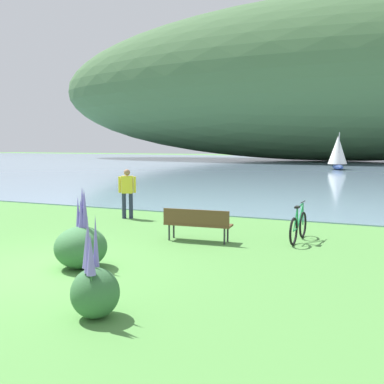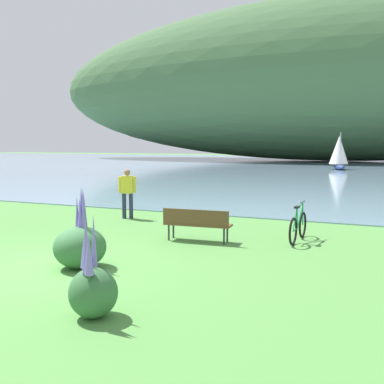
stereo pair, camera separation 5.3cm
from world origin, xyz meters
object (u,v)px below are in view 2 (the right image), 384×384
at_px(person_at_shoreline, 127,190).
at_px(sailboat_far_off, 339,152).
at_px(park_bench_near_camera, 197,222).
at_px(bicycle_leaning_near_bench, 298,227).

bearing_deg(person_at_shoreline, sailboat_far_off, 83.30).
xyz_separation_m(park_bench_near_camera, sailboat_far_off, (0.28, 35.86, 1.24)).
height_order(park_bench_near_camera, bicycle_leaning_near_bench, bicycle_leaning_near_bench).
bearing_deg(park_bench_near_camera, person_at_shoreline, 145.87).
relative_size(park_bench_near_camera, sailboat_far_off, 0.50).
xyz_separation_m(bicycle_leaning_near_bench, person_at_shoreline, (-6.09, 1.37, 0.58)).
bearing_deg(sailboat_far_off, park_bench_near_camera, -90.45).
bearing_deg(person_at_shoreline, park_bench_near_camera, -34.13).
distance_m(bicycle_leaning_near_bench, sailboat_far_off, 34.86).
bearing_deg(bicycle_leaning_near_bench, park_bench_near_camera, -155.78).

